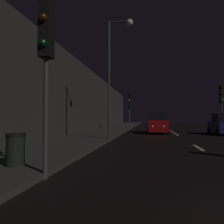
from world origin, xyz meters
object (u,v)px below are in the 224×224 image
traffic_light_far_left (129,103)px  car_approaching_headlights (157,123)px  traffic_light_far_right (221,98)px  car_parked_right_far (222,125)px  trash_bin_curbside (15,149)px  traffic_light_near_left (46,36)px  streetlamp_overhead (115,62)px

traffic_light_far_left → car_approaching_headlights: bearing=38.3°
traffic_light_far_left → traffic_light_far_right: 10.14m
traffic_light_far_left → car_parked_right_far: size_ratio=1.18×
trash_bin_curbside → car_parked_right_far: 18.61m
traffic_light_far_right → car_approaching_headlights: (-6.65, -1.99, -2.67)m
traffic_light_near_left → traffic_light_far_left: size_ratio=1.07×
traffic_light_near_left → streetlamp_overhead: streetlamp_overhead is taller
traffic_light_near_left → traffic_light_far_right: (9.98, 18.77, 0.05)m
car_parked_right_far → traffic_light_far_left: bearing=61.1°
traffic_light_far_right → car_parked_right_far: size_ratio=1.28×
car_parked_right_far → streetlamp_overhead: bearing=129.0°
car_parked_right_far → trash_bin_curbside: bearing=145.9°
car_approaching_headlights → car_parked_right_far: 5.89m
car_parked_right_far → traffic_light_far_right: bearing=-16.4°
streetlamp_overhead → traffic_light_near_left: bearing=-92.1°
trash_bin_curbside → car_parked_right_far: (10.43, 15.41, 0.28)m
car_approaching_headlights → car_parked_right_far: car_approaching_headlights is taller
trash_bin_curbside → traffic_light_near_left: bearing=-26.7°
traffic_light_near_left → streetlamp_overhead: (0.32, 8.87, 1.67)m
traffic_light_far_left → car_parked_right_far: 10.65m
traffic_light_near_left → streetlamp_overhead: 9.04m
streetlamp_overhead → trash_bin_curbside: streetlamp_overhead is taller
traffic_light_near_left → car_approaching_headlights: (3.33, 16.78, -2.62)m
streetlamp_overhead → car_approaching_headlights: (3.01, 7.91, -4.29)m
streetlamp_overhead → traffic_light_far_left: bearing=91.1°
traffic_light_near_left → streetlamp_overhead: bearing=176.6°
car_approaching_headlights → traffic_light_near_left: bearing=-11.2°
traffic_light_near_left → traffic_light_far_right: 21.26m
traffic_light_near_left → streetlamp_overhead: size_ratio=0.61×
trash_bin_curbside → car_parked_right_far: size_ratio=0.24×
traffic_light_far_right → car_approaching_headlights: traffic_light_far_right is taller
trash_bin_curbside → traffic_light_far_left: bearing=86.2°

